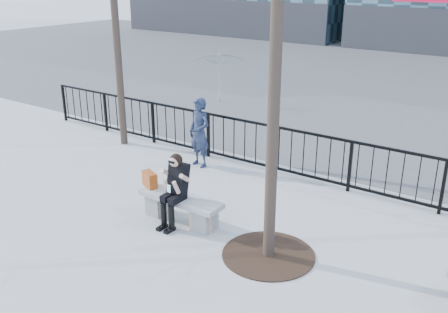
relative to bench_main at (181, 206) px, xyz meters
The scene contains 10 objects.
ground 0.30m from the bench_main, ahead, with size 120.00×120.00×0.00m, color #A2A39D.
street_surface 15.00m from the bench_main, 90.00° to the left, with size 60.00×23.00×0.01m, color #474747.
railing 3.01m from the bench_main, 90.00° to the left, with size 14.00×0.06×1.10m.
tree_grate 1.92m from the bench_main, ahead, with size 1.50×1.50×0.02m, color black.
bench_main is the anchor object (origin of this frame).
seated_woman 0.40m from the bench_main, 90.00° to the right, with size 0.50×0.64×1.34m.
handbag 0.82m from the bench_main, behind, with size 0.35×0.16×0.29m, color #984012.
shopping_bag 0.54m from the bench_main, ahead, with size 0.40×0.15×0.38m, color beige.
standing_man 2.81m from the bench_main, 120.24° to the left, with size 0.59×0.39×1.61m, color black.
vendor_umbrella 8.70m from the bench_main, 120.77° to the left, with size 1.86×1.90×1.71m, color #CBD42F.
Camera 1 is at (5.29, -6.21, 4.32)m, focal length 40.00 mm.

